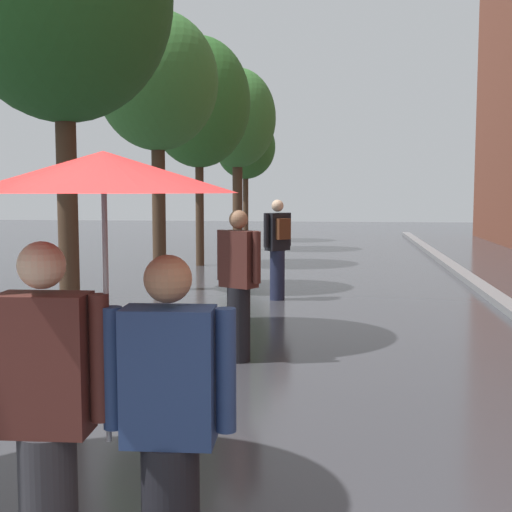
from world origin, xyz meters
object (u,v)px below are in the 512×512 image
at_px(couple_under_umbrella, 105,307).
at_px(pedestrian_walking_far, 239,285).
at_px(street_tree_3, 199,103).
at_px(street_tree_5, 246,147).
at_px(street_tree_2, 157,83).
at_px(street_tree_4, 237,119).
at_px(pedestrian_walking_midground, 278,247).

xyz_separation_m(couple_under_umbrella, pedestrian_walking_far, (-0.12, 4.64, -0.54)).
xyz_separation_m(street_tree_3, couple_under_umbrella, (2.60, -14.28, -2.68)).
relative_size(street_tree_3, couple_under_umbrella, 2.75).
bearing_deg(street_tree_5, pedestrian_walking_far, -82.11).
xyz_separation_m(street_tree_2, street_tree_4, (0.13, 8.95, 0.22)).
bearing_deg(pedestrian_walking_far, street_tree_3, 104.40).
distance_m(street_tree_2, street_tree_3, 4.36).
bearing_deg(street_tree_4, street_tree_2, -90.84).
xyz_separation_m(street_tree_2, street_tree_3, (-0.13, 4.35, 0.17)).
bearing_deg(pedestrian_walking_far, street_tree_4, 98.85).
relative_size(pedestrian_walking_midground, pedestrian_walking_far, 1.03).
height_order(street_tree_3, couple_under_umbrella, street_tree_3).
xyz_separation_m(street_tree_4, pedestrian_walking_far, (2.22, -14.24, -3.27)).
relative_size(street_tree_2, street_tree_3, 0.92).
distance_m(street_tree_3, pedestrian_walking_far, 10.46).
bearing_deg(street_tree_2, pedestrian_walking_midground, -21.02).
relative_size(street_tree_2, pedestrian_walking_far, 3.09).
xyz_separation_m(street_tree_5, pedestrian_walking_far, (2.52, -18.17, -2.64)).
xyz_separation_m(street_tree_4, street_tree_5, (-0.30, 3.94, -0.63)).
xyz_separation_m(street_tree_4, pedestrian_walking_midground, (2.24, -9.86, -3.21)).
distance_m(street_tree_5, pedestrian_walking_midground, 14.26).
bearing_deg(street_tree_2, street_tree_4, 89.16).
bearing_deg(couple_under_umbrella, pedestrian_walking_midground, 90.65).
height_order(street_tree_2, pedestrian_walking_midground, street_tree_2).
distance_m(pedestrian_walking_midground, pedestrian_walking_far, 4.38).
xyz_separation_m(street_tree_5, pedestrian_walking_midground, (2.54, -13.79, -2.58)).
height_order(couple_under_umbrella, pedestrian_walking_far, couple_under_umbrella).
relative_size(street_tree_2, pedestrian_walking_midground, 3.00).
bearing_deg(street_tree_3, couple_under_umbrella, -79.69).
distance_m(street_tree_3, pedestrian_walking_midground, 6.63).
xyz_separation_m(street_tree_2, couple_under_umbrella, (2.47, -9.93, -2.51)).
distance_m(street_tree_3, street_tree_5, 8.55).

